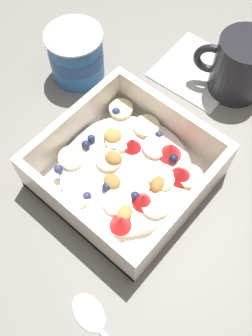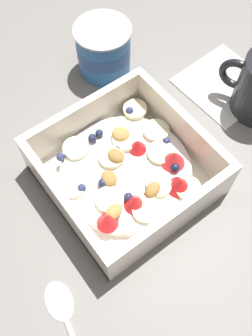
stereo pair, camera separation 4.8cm
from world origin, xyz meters
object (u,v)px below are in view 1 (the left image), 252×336
object	(u,v)px
yogurt_cup	(76,55)
coffee_mug	(239,66)
folded_napkin	(199,70)
spoon	(102,333)
fruit_bowl	(128,171)

from	to	relation	value
yogurt_cup	coffee_mug	size ratio (longest dim) A/B	0.80
folded_napkin	coffee_mug	bearing A→B (deg)	-82.91
spoon	folded_napkin	distance (m)	0.40
spoon	yogurt_cup	distance (m)	0.38
spoon	coffee_mug	distance (m)	0.40
coffee_mug	folded_napkin	world-z (taller)	coffee_mug
spoon	coffee_mug	xyz separation A→B (m)	(0.39, 0.09, 0.04)
fruit_bowl	spoon	size ratio (longest dim) A/B	1.11
spoon	yogurt_cup	xyz separation A→B (m)	(0.25, 0.28, 0.04)
fruit_bowl	yogurt_cup	distance (m)	0.20
fruit_bowl	coffee_mug	bearing A→B (deg)	-4.40
fruit_bowl	folded_napkin	distance (m)	0.22
spoon	folded_napkin	bearing A→B (deg)	20.80
yogurt_cup	folded_napkin	size ratio (longest dim) A/B	0.70
coffee_mug	folded_napkin	size ratio (longest dim) A/B	0.88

